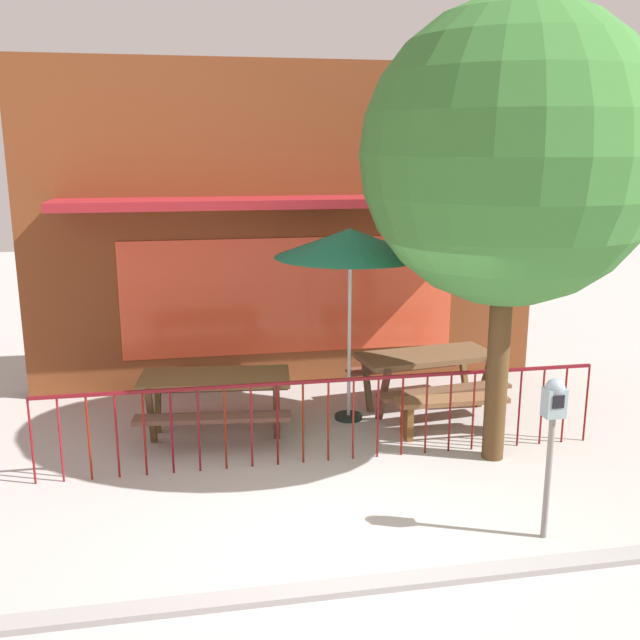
{
  "coord_description": "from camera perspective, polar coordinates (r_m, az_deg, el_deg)",
  "views": [
    {
      "loc": [
        -1.47,
        -5.78,
        3.46
      ],
      "look_at": [
        -0.02,
        2.01,
        1.55
      ],
      "focal_mm": 40.3,
      "sensor_mm": 36.0,
      "label": 1
    }
  ],
  "objects": [
    {
      "name": "ground",
      "position": [
        6.89,
        3.38,
        -16.57
      ],
      "size": [
        40.0,
        40.0,
        0.0
      ],
      "primitive_type": "plane",
      "color": "#ACA7A3"
    },
    {
      "name": "pub_storefront",
      "position": [
        10.54,
        -2.48,
        7.34
      ],
      "size": [
        7.5,
        1.44,
        4.64
      ],
      "color": "#42181B",
      "rests_on": "ground"
    },
    {
      "name": "patio_fence_front",
      "position": [
        8.04,
        0.67,
        -6.8
      ],
      "size": [
        6.33,
        0.04,
        0.97
      ],
      "color": "maroon",
      "rests_on": "ground"
    },
    {
      "name": "picnic_table_left",
      "position": [
        8.84,
        -8.32,
        -5.37
      ],
      "size": [
        1.93,
        1.54,
        0.79
      ],
      "color": "brown",
      "rests_on": "ground"
    },
    {
      "name": "picnic_table_right",
      "position": [
        9.73,
        8.42,
        -3.6
      ],
      "size": [
        1.97,
        1.59,
        0.79
      ],
      "color": "brown",
      "rests_on": "ground"
    },
    {
      "name": "patio_umbrella",
      "position": [
        8.92,
        2.41,
        6.06
      ],
      "size": [
        1.9,
        1.9,
        2.49
      ],
      "color": "black",
      "rests_on": "ground"
    },
    {
      "name": "patio_bench",
      "position": [
        9.0,
        10.38,
        -6.85
      ],
      "size": [
        1.4,
        0.33,
        0.48
      ],
      "color": "brown",
      "rests_on": "ground"
    },
    {
      "name": "parking_meter_near",
      "position": [
        6.64,
        18.01,
        -7.28
      ],
      "size": [
        0.18,
        0.17,
        1.51
      ],
      "color": "gray",
      "rests_on": "ground"
    },
    {
      "name": "street_tree",
      "position": [
        7.88,
        14.88,
        12.46
      ],
      "size": [
        3.14,
        3.14,
        4.95
      ],
      "color": "#4D341C",
      "rests_on": "ground"
    },
    {
      "name": "curb_edge",
      "position": [
        6.22,
        5.31,
        -20.28
      ],
      "size": [
        10.51,
        0.2,
        0.11
      ],
      "primitive_type": "cube",
      "color": "gray",
      "rests_on": "ground"
    }
  ]
}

